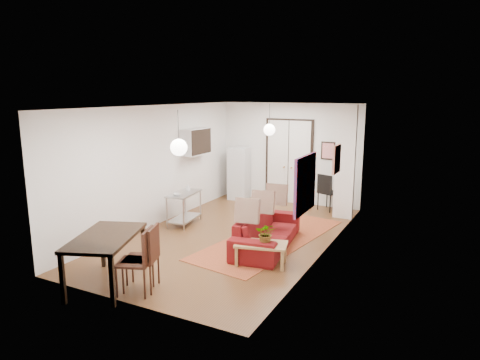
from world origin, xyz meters
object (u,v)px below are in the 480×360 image
at_px(sofa, 267,231).
at_px(dining_table, 106,241).
at_px(dining_chair_near, 145,250).
at_px(dining_chair_far, 139,253).
at_px(coffee_table, 261,246).
at_px(fridge, 239,173).
at_px(black_side_chair, 330,188).
at_px(kitchen_counter, 184,205).

height_order(sofa, dining_table, dining_table).
bearing_deg(dining_table, dining_chair_near, 23.24).
relative_size(dining_chair_near, dining_chair_far, 1.00).
bearing_deg(dining_table, dining_chair_far, 10.43).
bearing_deg(dining_chair_far, dining_chair_near, 158.99).
height_order(coffee_table, fridge, fridge).
relative_size(coffee_table, fridge, 0.68).
height_order(coffee_table, dining_table, dining_table).
relative_size(dining_table, dining_chair_near, 1.66).
xyz_separation_m(dining_chair_far, black_side_chair, (1.42, 6.29, -0.03)).
bearing_deg(sofa, coffee_table, -170.96).
bearing_deg(sofa, kitchen_counter, 70.18).
relative_size(sofa, fridge, 1.51).
bearing_deg(dining_table, black_side_chair, 72.46).
bearing_deg(fridge, coffee_table, -64.47).
bearing_deg(black_side_chair, coffee_table, 109.45).
xyz_separation_m(kitchen_counter, black_side_chair, (2.79, 3.00, 0.10)).
height_order(kitchen_counter, dining_chair_near, dining_chair_near).
bearing_deg(fridge, kitchen_counter, -96.70).
relative_size(coffee_table, dining_chair_far, 0.99).
xyz_separation_m(fridge, dining_chair_near, (1.36, -6.04, -0.16)).
height_order(kitchen_counter, fridge, fridge).
height_order(dining_table, black_side_chair, black_side_chair).
distance_m(dining_table, dining_chair_near, 0.67).
bearing_deg(dining_chair_far, black_side_chair, 146.24).
xyz_separation_m(sofa, coffee_table, (0.29, -0.93, 0.02)).
relative_size(kitchen_counter, dining_chair_far, 1.02).
bearing_deg(dining_chair_far, sofa, 138.08).
xyz_separation_m(sofa, dining_chair_far, (-1.06, -2.78, 0.28)).
height_order(coffee_table, dining_chair_far, dining_chair_far).
bearing_deg(dining_chair_far, fridge, 171.37).
bearing_deg(dining_chair_near, coffee_table, 120.56).
bearing_deg(dining_chair_near, fridge, 171.66).
xyz_separation_m(fridge, dining_chair_far, (1.36, -6.19, -0.16)).
height_order(dining_table, dining_chair_far, dining_chair_far).
xyz_separation_m(coffee_table, dining_chair_far, (-1.35, -1.85, 0.26)).
distance_m(fridge, dining_chair_far, 6.34).
relative_size(sofa, dining_table, 1.32).
bearing_deg(black_side_chair, fridge, 22.42).
distance_m(coffee_table, dining_chair_near, 2.19).
xyz_separation_m(sofa, dining_table, (-1.66, -2.89, 0.43)).
distance_m(dining_chair_near, dining_chair_far, 0.15).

